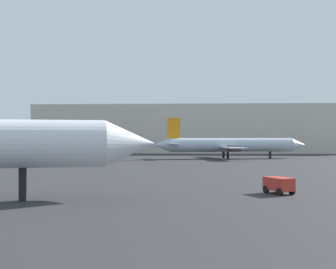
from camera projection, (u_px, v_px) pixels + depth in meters
name	position (u px, v px, depth m)	size (l,w,h in m)	color
airplane_distant	(230.00, 145.00, 87.71)	(31.19, 18.40, 8.15)	#B2BCCC
baggage_cart	(279.00, 184.00, 34.30)	(2.30, 2.73, 1.30)	red
terminal_building	(198.00, 129.00, 123.29)	(88.40, 22.08, 12.90)	beige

